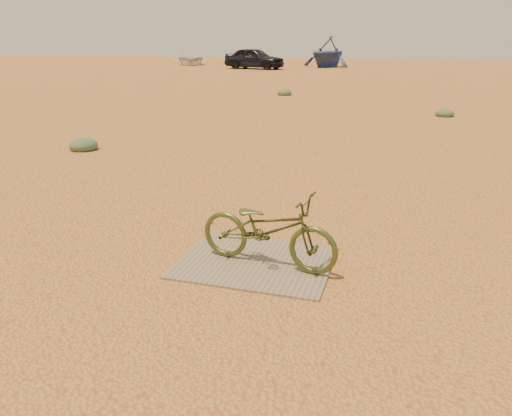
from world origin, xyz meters
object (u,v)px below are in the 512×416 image
(boat_near_left, at_px, (190,59))
(boat_far_left, at_px, (328,52))
(plywood_board, at_px, (256,262))
(bicycle, at_px, (268,229))
(car, at_px, (254,58))

(boat_near_left, xyz_separation_m, boat_far_left, (12.96, -0.49, 0.75))
(plywood_board, relative_size, boat_near_left, 0.32)
(bicycle, bearing_deg, plywood_board, 81.56)
(bicycle, xyz_separation_m, car, (-11.02, 35.24, 0.40))
(bicycle, relative_size, car, 0.32)
(car, xyz_separation_m, boat_far_left, (5.22, 4.30, 0.45))
(bicycle, xyz_separation_m, boat_near_left, (-18.75, 40.03, 0.10))
(plywood_board, xyz_separation_m, car, (-10.87, 35.19, 0.81))
(plywood_board, xyz_separation_m, bicycle, (0.15, -0.04, 0.41))
(bicycle, height_order, car, car)
(plywood_board, relative_size, car, 0.33)
(plywood_board, xyz_separation_m, boat_near_left, (-18.61, 39.99, 0.51))
(bicycle, distance_m, boat_near_left, 44.20)
(boat_near_left, distance_m, boat_far_left, 12.99)
(plywood_board, height_order, car, car)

